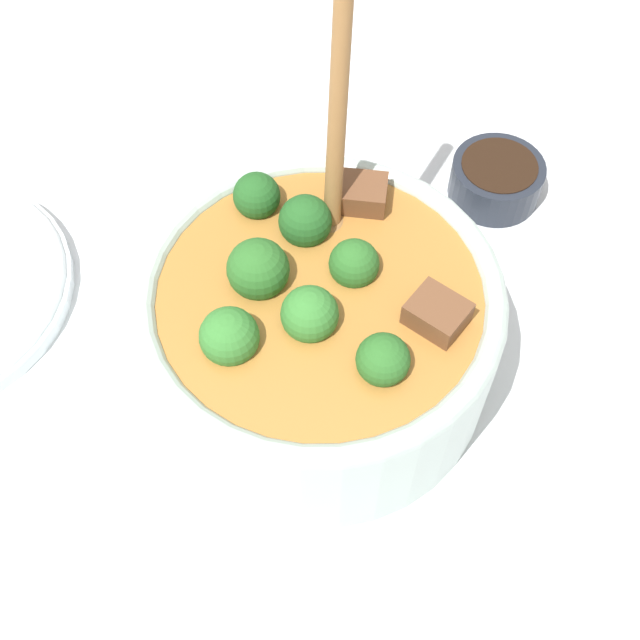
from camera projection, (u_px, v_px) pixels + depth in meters
The scene contains 3 objects.
ground_plane at pixel (320, 371), 0.60m from camera, with size 4.00×4.00×0.00m, color silver.
stew_bowl at pixel (320, 325), 0.55m from camera, with size 0.24×0.24×0.30m.
condiment_bowl at pixel (496, 178), 0.68m from camera, with size 0.08×0.08×0.04m.
Camera 1 is at (-0.29, -0.08, 0.52)m, focal length 45.00 mm.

